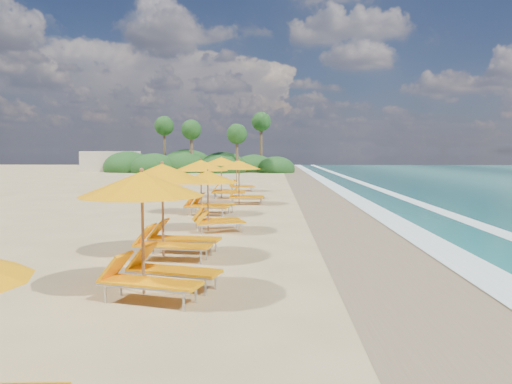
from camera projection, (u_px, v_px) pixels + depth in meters
ground at (256, 222)px, 19.35m from camera, size 160.00×160.00×0.00m
wet_sand at (357, 222)px, 19.21m from camera, size 4.00×160.00×0.01m
surf_foam at (426, 222)px, 19.11m from camera, size 4.00×160.00×0.01m
station_1 at (151, 224)px, 9.44m from camera, size 3.11×3.01×2.49m
station_2 at (170, 203)px, 12.92m from camera, size 2.98×2.82×2.56m
station_3 at (213, 196)px, 17.14m from camera, size 2.77×2.70×2.19m
station_4 at (205, 183)px, 21.69m from camera, size 3.04×2.92×2.50m
station_5 at (242, 179)px, 25.97m from camera, size 2.66×2.48×2.39m
station_6 at (225, 174)px, 29.04m from camera, size 2.81×2.62×2.54m
station_7 at (239, 174)px, 34.30m from camera, size 2.62×2.51×2.18m
treeline at (194, 165)px, 64.95m from camera, size 25.80×8.80×9.74m
beach_building at (111, 161)px, 67.83m from camera, size 7.00×5.00×2.80m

